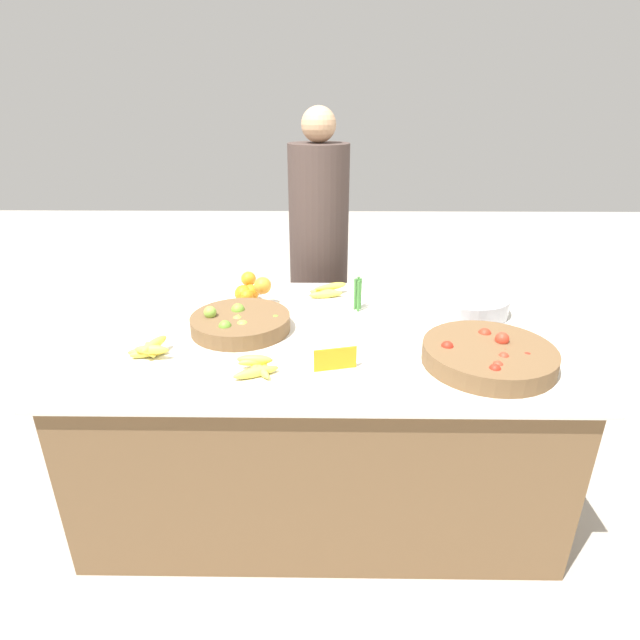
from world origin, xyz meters
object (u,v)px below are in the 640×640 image
Objects in this scene: lime_bowl at (241,323)px; price_sign at (335,359)px; vendor_person at (319,261)px; metal_bowl at (467,304)px; tomato_basket at (489,355)px.

lime_bowl is 2.70× the size of price_sign.
price_sign is 0.10× the size of vendor_person.
metal_bowl is 2.35× the size of price_sign.
metal_bowl is at bearing -49.69° from vendor_person.
tomato_basket is 1.32× the size of metal_bowl.
tomato_basket reaches higher than metal_bowl.
lime_bowl reaches higher than metal_bowl.
lime_bowl is 1.02m from vendor_person.
lime_bowl is 0.98m from metal_bowl.
price_sign is (0.38, -0.32, 0.01)m from lime_bowl.
tomato_basket is 3.10× the size of price_sign.
tomato_basket is at bearing -63.68° from vendor_person.
tomato_basket is (0.92, -0.27, 0.00)m from lime_bowl.
lime_bowl is at bearing -168.54° from metal_bowl.
metal_bowl is at bearing 84.71° from tomato_basket.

